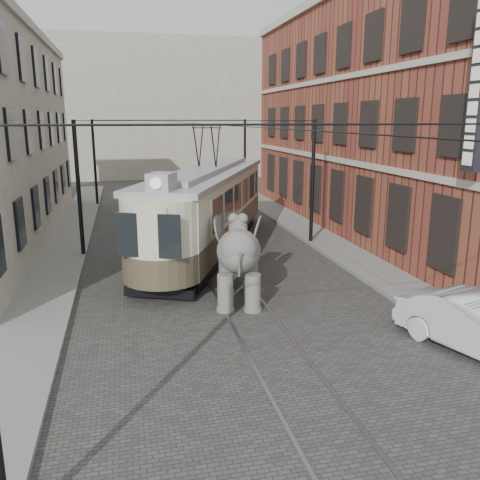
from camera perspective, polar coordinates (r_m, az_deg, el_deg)
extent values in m
plane|color=#413F3C|center=(18.20, -0.71, -5.77)|extent=(120.00, 120.00, 0.00)
cube|color=slate|center=(20.25, 16.17, -4.08)|extent=(2.00, 60.00, 0.15)
cube|color=slate|center=(18.04, -21.47, -6.68)|extent=(2.00, 60.00, 0.15)
cube|color=brown|center=(29.65, 17.06, 12.94)|extent=(8.00, 26.00, 12.00)
cube|color=gray|center=(56.91, -9.60, 14.36)|extent=(28.00, 10.00, 14.00)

